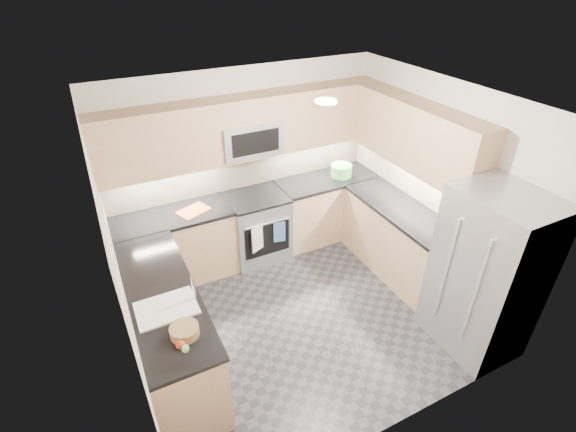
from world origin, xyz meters
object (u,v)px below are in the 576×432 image
object	(u,v)px
gas_range	(257,227)
cutting_board	(194,211)
microwave	(249,137)
fruit_basket	(184,331)
utensil_bowl	(341,170)
refrigerator	(486,274)

from	to	relation	value
gas_range	cutting_board	world-z (taller)	cutting_board
microwave	fruit_basket	world-z (taller)	microwave
gas_range	cutting_board	size ratio (longest dim) A/B	2.50
microwave	utensil_bowl	bearing A→B (deg)	-5.76
fruit_basket	cutting_board	bearing A→B (deg)	72.15
refrigerator	utensil_bowl	distance (m)	2.43
microwave	refrigerator	xyz separation A→B (m)	(1.45, -2.55, -0.80)
refrigerator	cutting_board	bearing A→B (deg)	133.31
utensil_bowl	fruit_basket	world-z (taller)	utensil_bowl
gas_range	refrigerator	size ratio (longest dim) A/B	0.51
microwave	fruit_basket	distance (m)	2.57
gas_range	refrigerator	world-z (taller)	refrigerator
refrigerator	microwave	bearing A→B (deg)	119.62
cutting_board	fruit_basket	distance (m)	1.97
gas_range	microwave	world-z (taller)	microwave
gas_range	refrigerator	xyz separation A→B (m)	(1.45, -2.43, 0.45)
cutting_board	fruit_basket	world-z (taller)	fruit_basket
refrigerator	utensil_bowl	xyz separation A→B (m)	(-0.15, 2.42, 0.12)
refrigerator	cutting_board	distance (m)	3.32
cutting_board	gas_range	bearing A→B (deg)	0.68
refrigerator	fruit_basket	distance (m)	2.93
microwave	gas_range	bearing A→B (deg)	-90.00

